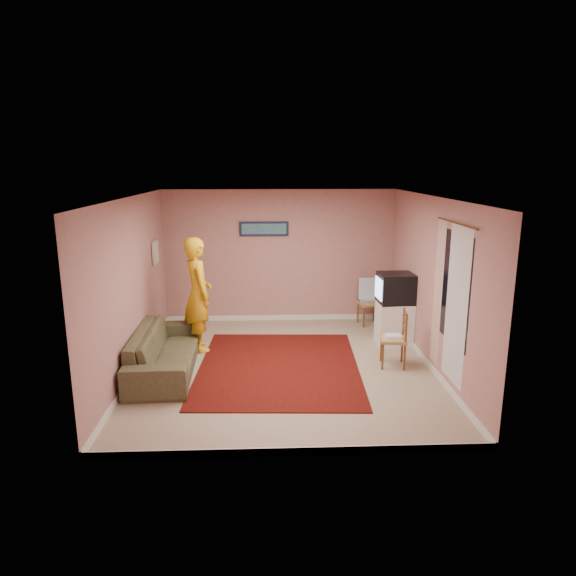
{
  "coord_description": "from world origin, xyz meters",
  "views": [
    {
      "loc": [
        -0.25,
        -7.43,
        3.05
      ],
      "look_at": [
        0.09,
        0.6,
        1.12
      ],
      "focal_mm": 32.0,
      "sensor_mm": 36.0,
      "label": 1
    }
  ],
  "objects_px": {
    "tv_cabinet": "(394,323)",
    "chair_b": "(394,332)",
    "crt_tv": "(395,288)",
    "sofa": "(165,350)",
    "person": "(198,294)",
    "chair_a": "(369,298)"
  },
  "relations": [
    {
      "from": "tv_cabinet",
      "to": "chair_a",
      "type": "xyz_separation_m",
      "value": [
        -0.21,
        1.12,
        0.16
      ]
    },
    {
      "from": "tv_cabinet",
      "to": "chair_b",
      "type": "bearing_deg",
      "value": -104.6
    },
    {
      "from": "tv_cabinet",
      "to": "chair_b",
      "type": "distance_m",
      "value": 1.06
    },
    {
      "from": "chair_b",
      "to": "sofa",
      "type": "height_order",
      "value": "chair_b"
    },
    {
      "from": "chair_a",
      "to": "tv_cabinet",
      "type": "bearing_deg",
      "value": -90.32
    },
    {
      "from": "crt_tv",
      "to": "chair_b",
      "type": "height_order",
      "value": "crt_tv"
    },
    {
      "from": "chair_b",
      "to": "person",
      "type": "distance_m",
      "value": 3.24
    },
    {
      "from": "crt_tv",
      "to": "chair_b",
      "type": "distance_m",
      "value": 1.14
    },
    {
      "from": "tv_cabinet",
      "to": "person",
      "type": "bearing_deg",
      "value": -177.86
    },
    {
      "from": "sofa",
      "to": "person",
      "type": "height_order",
      "value": "person"
    },
    {
      "from": "crt_tv",
      "to": "person",
      "type": "distance_m",
      "value": 3.35
    },
    {
      "from": "chair_b",
      "to": "tv_cabinet",
      "type": "bearing_deg",
      "value": 173.91
    },
    {
      "from": "tv_cabinet",
      "to": "chair_a",
      "type": "bearing_deg",
      "value": 100.74
    },
    {
      "from": "crt_tv",
      "to": "person",
      "type": "bearing_deg",
      "value": 179.78
    },
    {
      "from": "chair_b",
      "to": "sofa",
      "type": "bearing_deg",
      "value": -80.5
    },
    {
      "from": "sofa",
      "to": "person",
      "type": "bearing_deg",
      "value": -25.1
    },
    {
      "from": "crt_tv",
      "to": "chair_b",
      "type": "bearing_deg",
      "value": -106.64
    },
    {
      "from": "chair_b",
      "to": "sofa",
      "type": "relative_size",
      "value": 0.22
    },
    {
      "from": "tv_cabinet",
      "to": "chair_a",
      "type": "height_order",
      "value": "chair_a"
    },
    {
      "from": "person",
      "to": "chair_b",
      "type": "bearing_deg",
      "value": -128.61
    },
    {
      "from": "crt_tv",
      "to": "sofa",
      "type": "distance_m",
      "value": 3.95
    },
    {
      "from": "tv_cabinet",
      "to": "crt_tv",
      "type": "relative_size",
      "value": 1.2
    }
  ]
}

